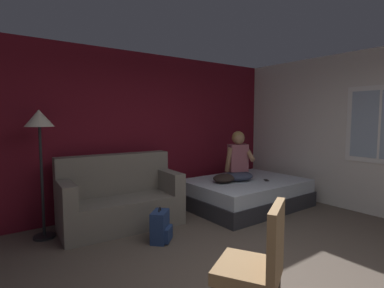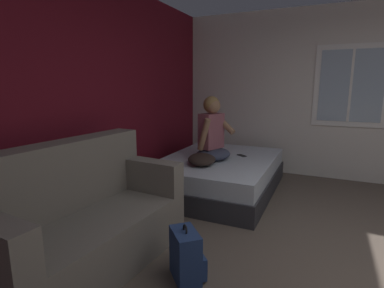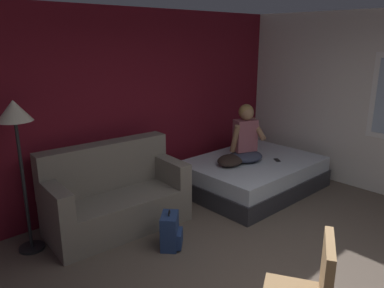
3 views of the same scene
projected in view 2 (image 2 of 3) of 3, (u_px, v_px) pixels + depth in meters
The scene contains 8 objects.
wall_back_accent at pixel (59, 101), 2.97m from camera, with size 11.09×0.16×2.70m, color maroon.
wall_side_with_window at pixel (379, 95), 4.49m from camera, with size 0.19×7.49×2.70m.
bed at pixel (219, 174), 4.32m from camera, with size 2.06×1.52×0.48m.
couch at pixel (83, 221), 2.48m from camera, with size 1.76×0.94×1.04m.
person_seated at pixel (212, 134), 4.11m from camera, with size 0.64×0.59×0.88m.
backpack at pixel (187, 256), 2.34m from camera, with size 0.35×0.35×0.46m.
throw_pillow at pixel (202, 159), 3.90m from camera, with size 0.48×0.36×0.14m, color #2D231E.
cell_phone at pixel (242, 155), 4.39m from camera, with size 0.07×0.14×0.01m, color black.
Camera 2 is at (-2.18, 0.68, 1.51)m, focal length 28.00 mm.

